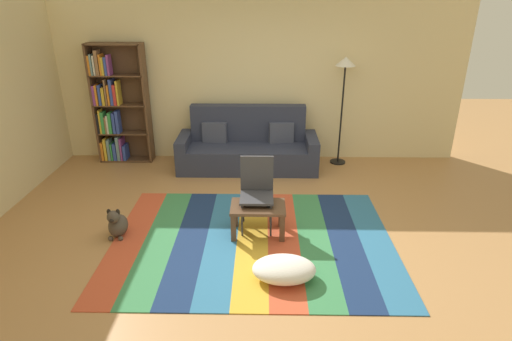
# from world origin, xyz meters

# --- Properties ---
(ground_plane) EXTENTS (14.00, 14.00, 0.00)m
(ground_plane) POSITION_xyz_m (0.00, 0.00, 0.00)
(ground_plane) COLOR #B27F4C
(back_wall) EXTENTS (6.80, 0.10, 2.70)m
(back_wall) POSITION_xyz_m (0.00, 2.55, 1.35)
(back_wall) COLOR beige
(back_wall) RESTS_ON ground_plane
(rug) EXTENTS (3.28, 2.46, 0.01)m
(rug) POSITION_xyz_m (-0.05, -0.27, 0.01)
(rug) COLOR #C64C2D
(rug) RESTS_ON ground_plane
(couch) EXTENTS (2.26, 0.80, 1.00)m
(couch) POSITION_xyz_m (-0.18, 2.02, 0.34)
(couch) COLOR #2D3347
(couch) RESTS_ON ground_plane
(bookshelf) EXTENTS (0.90, 0.28, 1.98)m
(bookshelf) POSITION_xyz_m (-2.40, 2.30, 0.94)
(bookshelf) COLOR brown
(bookshelf) RESTS_ON ground_plane
(coffee_table) EXTENTS (0.65, 0.42, 0.37)m
(coffee_table) POSITION_xyz_m (0.02, -0.11, 0.30)
(coffee_table) COLOR #513826
(coffee_table) RESTS_ON rug
(pouf) EXTENTS (0.65, 0.46, 0.22)m
(pouf) POSITION_xyz_m (0.29, -0.98, 0.12)
(pouf) COLOR white
(pouf) RESTS_ON rug
(dog) EXTENTS (0.22, 0.35, 0.40)m
(dog) POSITION_xyz_m (-1.66, -0.18, 0.16)
(dog) COLOR #473D33
(dog) RESTS_ON ground_plane
(standing_lamp) EXTENTS (0.32, 0.32, 1.78)m
(standing_lamp) POSITION_xyz_m (1.36, 2.24, 1.49)
(standing_lamp) COLOR black
(standing_lamp) RESTS_ON ground_plane
(tv_remote) EXTENTS (0.10, 0.16, 0.02)m
(tv_remote) POSITION_xyz_m (0.13, -0.10, 0.39)
(tv_remote) COLOR black
(tv_remote) RESTS_ON coffee_table
(folding_chair) EXTENTS (0.40, 0.40, 0.90)m
(folding_chair) POSITION_xyz_m (0.00, 0.09, 0.53)
(folding_chair) COLOR #38383D
(folding_chair) RESTS_ON ground_plane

